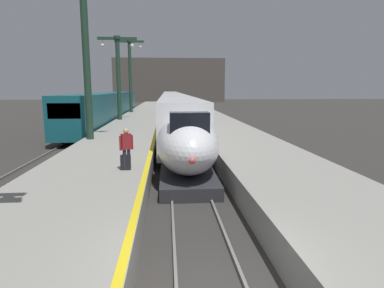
{
  "coord_description": "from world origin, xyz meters",
  "views": [
    {
      "loc": [
        -0.9,
        -5.91,
        4.28
      ],
      "look_at": [
        0.22,
        8.75,
        1.8
      ],
      "focal_mm": 30.62,
      "sensor_mm": 36.0,
      "label": 1
    }
  ],
  "objects_px": {
    "station_column_far": "(118,70)",
    "passenger_near_edge": "(126,146)",
    "regional_train_adjacent": "(109,106)",
    "station_column_distant": "(130,69)",
    "rolling_suitcase": "(126,162)",
    "station_column_mid": "(85,42)",
    "highspeed_train_main": "(173,105)"
  },
  "relations": [
    {
      "from": "station_column_far",
      "to": "passenger_near_edge",
      "type": "xyz_separation_m",
      "value": [
        3.36,
        -22.28,
        -4.21
      ]
    },
    {
      "from": "regional_train_adjacent",
      "to": "station_column_far",
      "type": "distance_m",
      "value": 7.92
    },
    {
      "from": "regional_train_adjacent",
      "to": "station_column_distant",
      "type": "relative_size",
      "value": 3.72
    },
    {
      "from": "station_column_far",
      "to": "rolling_suitcase",
      "type": "bearing_deg",
      "value": -81.54
    },
    {
      "from": "regional_train_adjacent",
      "to": "station_column_distant",
      "type": "distance_m",
      "value": 7.26
    },
    {
      "from": "station_column_mid",
      "to": "regional_train_adjacent",
      "type": "bearing_deg",
      "value": 96.22
    },
    {
      "from": "station_column_mid",
      "to": "passenger_near_edge",
      "type": "bearing_deg",
      "value": -68.39
    },
    {
      "from": "station_column_distant",
      "to": "passenger_near_edge",
      "type": "bearing_deg",
      "value": -84.29
    },
    {
      "from": "station_column_mid",
      "to": "station_column_far",
      "type": "relative_size",
      "value": 1.19
    },
    {
      "from": "rolling_suitcase",
      "to": "highspeed_train_main",
      "type": "bearing_deg",
      "value": 85.78
    },
    {
      "from": "station_column_far",
      "to": "passenger_near_edge",
      "type": "relative_size",
      "value": 5.08
    },
    {
      "from": "station_column_mid",
      "to": "station_column_far",
      "type": "height_order",
      "value": "station_column_mid"
    },
    {
      "from": "station_column_mid",
      "to": "station_column_far",
      "type": "bearing_deg",
      "value": 90.0
    },
    {
      "from": "station_column_distant",
      "to": "highspeed_train_main",
      "type": "bearing_deg",
      "value": 14.01
    },
    {
      "from": "station_column_distant",
      "to": "rolling_suitcase",
      "type": "bearing_deg",
      "value": -84.38
    },
    {
      "from": "highspeed_train_main",
      "to": "station_column_far",
      "type": "distance_m",
      "value": 14.77
    },
    {
      "from": "highspeed_train_main",
      "to": "regional_train_adjacent",
      "type": "distance_m",
      "value": 10.36
    },
    {
      "from": "station_column_mid",
      "to": "station_column_distant",
      "type": "bearing_deg",
      "value": 90.0
    },
    {
      "from": "highspeed_train_main",
      "to": "passenger_near_edge",
      "type": "xyz_separation_m",
      "value": [
        -2.54,
        -35.12,
        0.06
      ]
    },
    {
      "from": "station_column_distant",
      "to": "passenger_near_edge",
      "type": "height_order",
      "value": "station_column_distant"
    },
    {
      "from": "highspeed_train_main",
      "to": "station_column_far",
      "type": "relative_size",
      "value": 8.69
    },
    {
      "from": "regional_train_adjacent",
      "to": "rolling_suitcase",
      "type": "xyz_separation_m",
      "value": [
        5.51,
        -28.65,
        -0.77
      ]
    },
    {
      "from": "station_column_far",
      "to": "station_column_distant",
      "type": "height_order",
      "value": "station_column_distant"
    },
    {
      "from": "highspeed_train_main",
      "to": "rolling_suitcase",
      "type": "relative_size",
      "value": 75.87
    },
    {
      "from": "highspeed_train_main",
      "to": "station_column_distant",
      "type": "distance_m",
      "value": 7.84
    },
    {
      "from": "station_column_mid",
      "to": "passenger_near_edge",
      "type": "xyz_separation_m",
      "value": [
        3.36,
        -8.49,
        -5.09
      ]
    },
    {
      "from": "regional_train_adjacent",
      "to": "station_column_far",
      "type": "bearing_deg",
      "value": -71.0
    },
    {
      "from": "station_column_far",
      "to": "passenger_near_edge",
      "type": "distance_m",
      "value": 22.92
    },
    {
      "from": "highspeed_train_main",
      "to": "regional_train_adjacent",
      "type": "bearing_deg",
      "value": -141.44
    },
    {
      "from": "highspeed_train_main",
      "to": "station_column_mid",
      "type": "xyz_separation_m",
      "value": [
        -5.9,
        -26.63,
        5.15
      ]
    },
    {
      "from": "station_column_distant",
      "to": "regional_train_adjacent",
      "type": "bearing_deg",
      "value": -113.81
    },
    {
      "from": "station_column_mid",
      "to": "rolling_suitcase",
      "type": "xyz_separation_m",
      "value": [
        3.31,
        -8.48,
        -5.77
      ]
    }
  ]
}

